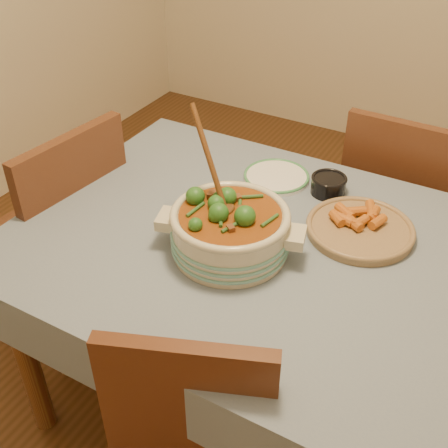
# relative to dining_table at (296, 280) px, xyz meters

# --- Properties ---
(floor) EXTENTS (4.50, 4.50, 0.00)m
(floor) POSITION_rel_dining_table_xyz_m (0.00, 0.00, -0.66)
(floor) COLOR #492D14
(floor) RESTS_ON ground
(dining_table) EXTENTS (1.68, 1.08, 0.76)m
(dining_table) POSITION_rel_dining_table_xyz_m (0.00, 0.00, 0.00)
(dining_table) COLOR brown
(dining_table) RESTS_ON floor
(stew_casserole) EXTENTS (0.42, 0.40, 0.39)m
(stew_casserole) POSITION_rel_dining_table_xyz_m (-0.18, -0.08, 0.17)
(stew_casserole) COLOR beige
(stew_casserole) RESTS_ON dining_table
(white_plate) EXTENTS (0.28, 0.28, 0.02)m
(white_plate) POSITION_rel_dining_table_xyz_m (-0.23, 0.34, 0.10)
(white_plate) COLOR white
(white_plate) RESTS_ON dining_table
(condiment_bowl) EXTENTS (0.12, 0.12, 0.06)m
(condiment_bowl) POSITION_rel_dining_table_xyz_m (-0.05, 0.35, 0.13)
(condiment_bowl) COLOR black
(condiment_bowl) RESTS_ON dining_table
(fried_plate) EXTENTS (0.40, 0.40, 0.05)m
(fried_plate) POSITION_rel_dining_table_xyz_m (0.11, 0.18, 0.11)
(fried_plate) COLOR #9C7F56
(fried_plate) RESTS_ON dining_table
(chair_far) EXTENTS (0.44, 0.44, 0.91)m
(chair_far) POSITION_rel_dining_table_xyz_m (0.11, 0.77, -0.15)
(chair_far) COLOR brown
(chair_far) RESTS_ON floor
(chair_left) EXTENTS (0.49, 0.49, 0.95)m
(chair_left) POSITION_rel_dining_table_xyz_m (-0.90, -0.03, -0.13)
(chair_left) COLOR brown
(chair_left) RESTS_ON floor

